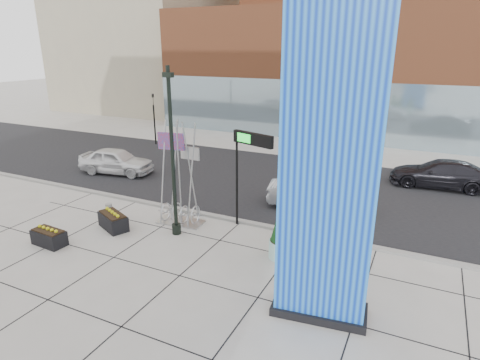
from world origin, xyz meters
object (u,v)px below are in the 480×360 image
at_px(blue_pylon, 329,172).
at_px(concrete_bollard, 109,210).
at_px(car_white_west, 116,161).
at_px(public_art_sculpture, 180,197).
at_px(lamp_post, 173,170).
at_px(overhead_street_sign, 253,146).
at_px(car_silver_mid, 314,193).

bearing_deg(blue_pylon, concrete_bollard, 157.97).
bearing_deg(car_white_west, public_art_sculpture, -129.83).
xyz_separation_m(blue_pylon, lamp_post, (-6.97, 2.70, -1.62)).
bearing_deg(overhead_street_sign, lamp_post, -124.81).
bearing_deg(lamp_post, concrete_bollard, 176.80).
bearing_deg(public_art_sculpture, lamp_post, -70.97).
relative_size(concrete_bollard, overhead_street_sign, 0.14).
bearing_deg(overhead_street_sign, car_white_west, 179.77).
height_order(overhead_street_sign, car_white_west, overhead_street_sign).
xyz_separation_m(lamp_post, public_art_sculpture, (-0.46, 1.04, -1.63)).
relative_size(blue_pylon, overhead_street_sign, 2.14).
relative_size(public_art_sculpture, car_white_west, 1.01).
height_order(lamp_post, car_white_west, lamp_post).
bearing_deg(blue_pylon, overhead_street_sign, 125.39).
bearing_deg(overhead_street_sign, blue_pylon, -29.64).
distance_m(blue_pylon, public_art_sculpture, 8.93).
bearing_deg(lamp_post, blue_pylon, -21.19).
height_order(blue_pylon, overhead_street_sign, blue_pylon).
bearing_deg(blue_pylon, car_silver_mid, 99.78).
xyz_separation_m(lamp_post, concrete_bollard, (-3.97, 0.22, -2.56)).
height_order(blue_pylon, car_silver_mid, blue_pylon).
bearing_deg(overhead_street_sign, concrete_bollard, -146.92).
distance_m(public_art_sculpture, car_silver_mid, 6.67).
distance_m(car_white_west, car_silver_mid, 12.81).
xyz_separation_m(overhead_street_sign, car_white_west, (-10.96, 3.59, -2.92)).
height_order(blue_pylon, public_art_sculpture, blue_pylon).
height_order(lamp_post, overhead_street_sign, lamp_post).
xyz_separation_m(blue_pylon, concrete_bollard, (-10.94, 2.92, -4.18)).
bearing_deg(concrete_bollard, public_art_sculpture, 13.11).
distance_m(lamp_post, public_art_sculpture, 1.98).
relative_size(public_art_sculpture, concrete_bollard, 7.72).
xyz_separation_m(lamp_post, overhead_street_sign, (2.65, 2.02, 0.86)).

